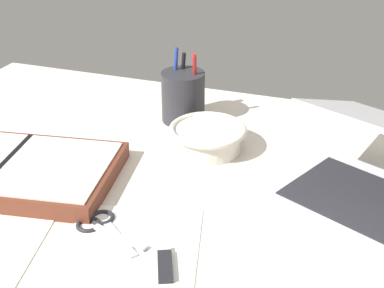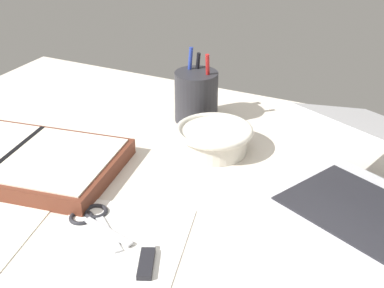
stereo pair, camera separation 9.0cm
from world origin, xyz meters
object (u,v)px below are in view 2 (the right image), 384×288
bowl (214,138)px  planner (15,159)px  pen_cup (196,96)px  scissors (93,219)px

bowl → planner: (-30.18, -21.08, -1.20)cm
planner → pen_cup: bearing=47.6°
pen_cup → scissors: pen_cup is taller
bowl → scissors: 29.84cm
pen_cup → planner: (-21.14, -32.26, -3.84)cm
planner → scissors: bearing=-28.0°
bowl → pen_cup: size_ratio=0.97×
pen_cup → scissors: size_ratio=1.21×
pen_cup → bowl: bearing=-51.0°
planner → scissors: 23.71cm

